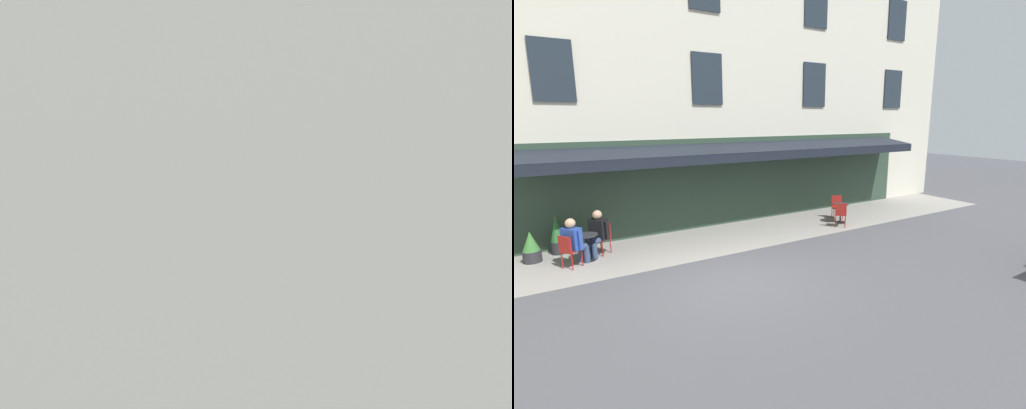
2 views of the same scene
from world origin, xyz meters
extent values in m
plane|color=#4C4C51|center=(0.00, 0.00, 0.00)|extent=(70.00, 70.00, 0.00)
cube|color=gray|center=(-3.25, -3.40, 0.00)|extent=(20.50, 3.20, 0.01)
cube|color=#2D4233|center=(-3.00, -4.97, 1.60)|extent=(16.00, 0.06, 3.20)
cube|color=black|center=(-3.00, -4.15, 2.85)|extent=(15.00, 1.70, 0.36)
cube|color=black|center=(-3.00, -3.32, 2.62)|extent=(15.00, 0.04, 0.28)
cube|color=#232D38|center=(-6.33, -4.96, 5.20)|extent=(1.10, 0.06, 1.70)
cube|color=#232D38|center=(-1.67, -4.96, 5.20)|extent=(1.10, 0.06, 1.70)
cube|color=#232D38|center=(3.00, -4.96, 5.20)|extent=(1.10, 0.06, 1.70)
cube|color=silver|center=(13.00, 3.50, 7.50)|extent=(10.00, 17.00, 15.00)
cube|color=gray|center=(7.94, 3.50, 0.30)|extent=(0.12, 17.00, 0.60)
cube|color=#232D38|center=(7.96, -2.00, 5.50)|extent=(0.06, 1.10, 1.70)
cube|color=#232D38|center=(7.96, 3.50, 5.50)|extent=(0.06, 1.10, 1.70)
cube|color=#232D38|center=(7.96, 9.00, 5.50)|extent=(0.06, 1.10, 1.70)
cube|color=gray|center=(6.60, -4.20, 0.07)|extent=(2.40, 1.40, 0.15)
cube|color=gray|center=(6.60, -4.55, 0.22)|extent=(2.40, 1.05, 0.30)
cube|color=gray|center=(6.60, -4.90, 0.38)|extent=(2.40, 0.70, 0.45)
cylinder|color=black|center=(2.75, -3.48, 0.01)|extent=(0.40, 0.40, 0.03)
cylinder|color=black|center=(2.75, -3.48, 0.36)|extent=(0.06, 0.06, 0.72)
cylinder|color=#2D2D33|center=(2.75, -3.48, 0.73)|extent=(0.60, 0.60, 0.03)
cylinder|color=maroon|center=(2.94, -3.11, 0.23)|extent=(0.03, 0.03, 0.45)
cylinder|color=maroon|center=(3.15, -3.38, 0.23)|extent=(0.03, 0.03, 0.45)
cylinder|color=maroon|center=(3.21, -2.90, 0.23)|extent=(0.03, 0.03, 0.45)
cylinder|color=maroon|center=(3.42, -3.17, 0.23)|extent=(0.03, 0.03, 0.45)
cube|color=maroon|center=(3.18, -3.14, 0.47)|extent=(0.56, 0.56, 0.04)
cube|color=maroon|center=(3.32, -3.03, 0.70)|extent=(0.28, 0.34, 0.42)
cylinder|color=maroon|center=(2.57, -3.86, 0.23)|extent=(0.03, 0.03, 0.45)
cylinder|color=maroon|center=(2.35, -3.60, 0.23)|extent=(0.03, 0.03, 0.45)
cylinder|color=maroon|center=(2.31, -4.08, 0.23)|extent=(0.03, 0.03, 0.45)
cylinder|color=maroon|center=(2.09, -3.82, 0.23)|extent=(0.03, 0.03, 0.45)
cube|color=maroon|center=(2.33, -3.84, 0.47)|extent=(0.56, 0.56, 0.04)
cube|color=maroon|center=(2.19, -3.96, 0.70)|extent=(0.29, 0.33, 0.42)
cylinder|color=black|center=(-5.95, -2.73, 0.01)|extent=(0.40, 0.40, 0.03)
cylinder|color=black|center=(-5.95, -2.73, 0.36)|extent=(0.06, 0.06, 0.72)
cylinder|color=#2D2D33|center=(-5.95, -2.73, 0.73)|extent=(0.60, 0.60, 0.03)
cylinder|color=maroon|center=(-5.82, -2.34, 0.23)|extent=(0.03, 0.03, 0.45)
cylinder|color=maroon|center=(-5.57, -2.56, 0.23)|extent=(0.03, 0.03, 0.45)
cylinder|color=maroon|center=(-5.60, -2.08, 0.23)|extent=(0.03, 0.03, 0.45)
cylinder|color=maroon|center=(-5.34, -2.31, 0.23)|extent=(0.03, 0.03, 0.45)
cube|color=maroon|center=(-5.58, -2.32, 0.47)|extent=(0.57, 0.57, 0.04)
cube|color=maroon|center=(-5.46, -2.19, 0.70)|extent=(0.32, 0.30, 0.42)
cylinder|color=maroon|center=(-5.99, -3.15, 0.23)|extent=(0.03, 0.03, 0.45)
cylinder|color=maroon|center=(-6.29, -2.98, 0.23)|extent=(0.03, 0.03, 0.45)
cylinder|color=maroon|center=(-6.16, -3.44, 0.23)|extent=(0.03, 0.03, 0.45)
cylinder|color=maroon|center=(-6.45, -3.28, 0.23)|extent=(0.03, 0.03, 0.45)
cube|color=maroon|center=(-6.22, -3.21, 0.47)|extent=(0.54, 0.54, 0.04)
cube|color=maroon|center=(-6.31, -3.37, 0.70)|extent=(0.37, 0.23, 0.42)
cylinder|color=navy|center=(2.70, -3.65, 0.23)|extent=(0.15, 0.15, 0.47)
cylinder|color=navy|center=(2.57, -3.76, 0.49)|extent=(0.37, 0.35, 0.16)
cylinder|color=navy|center=(2.58, -3.50, 0.23)|extent=(0.15, 0.15, 0.47)
cylinder|color=navy|center=(2.45, -3.62, 0.49)|extent=(0.37, 0.35, 0.16)
cube|color=black|center=(2.38, -3.80, 0.78)|extent=(0.52, 0.54, 0.58)
sphere|color=tan|center=(2.38, -3.80, 1.20)|extent=(0.26, 0.26, 0.26)
cylinder|color=black|center=(2.57, -4.02, 0.77)|extent=(0.10, 0.10, 0.52)
cylinder|color=black|center=(2.19, -3.58, 0.77)|extent=(0.10, 0.10, 0.52)
cylinder|color=navy|center=(2.81, -3.32, 0.23)|extent=(0.15, 0.15, 0.47)
cylinder|color=navy|center=(2.94, -3.21, 0.49)|extent=(0.37, 0.34, 0.16)
cylinder|color=navy|center=(2.92, -3.46, 0.23)|extent=(0.15, 0.15, 0.47)
cylinder|color=navy|center=(3.06, -3.36, 0.49)|extent=(0.37, 0.34, 0.16)
cube|color=#28479E|center=(3.14, -3.18, 0.78)|extent=(0.51, 0.55, 0.58)
sphere|color=tan|center=(3.14, -3.18, 1.20)|extent=(0.26, 0.26, 0.26)
cylinder|color=#28479E|center=(2.96, -2.95, 0.76)|extent=(0.10, 0.10, 0.52)
cylinder|color=#28479E|center=(3.31, -3.41, 0.76)|extent=(0.10, 0.10, 0.52)
cylinder|color=black|center=(6.44, 1.51, 1.30)|extent=(0.05, 0.05, 2.60)
cylinder|color=#192899|center=(6.40, 1.50, 2.15)|extent=(0.13, 0.55, 0.56)
cylinder|color=red|center=(6.39, 1.50, 2.15)|extent=(0.12, 0.58, 0.59)
cylinder|color=brown|center=(6.58, -4.51, 0.22)|extent=(0.47, 0.47, 0.44)
sphere|color=#23562D|center=(6.58, -4.51, 0.63)|extent=(0.44, 0.44, 0.44)
cylinder|color=#2D2D33|center=(3.39, -4.57, 0.19)|extent=(0.38, 0.38, 0.38)
cone|color=#2D6B33|center=(3.39, -4.57, 0.78)|extent=(0.36, 0.36, 0.80)
cylinder|color=#2D2D33|center=(4.07, -4.17, 0.16)|extent=(0.46, 0.46, 0.33)
cone|color=#3D7A38|center=(4.07, -4.17, 0.60)|extent=(0.44, 0.44, 0.55)
cylinder|color=#2D2D33|center=(7.17, -3.98, 0.15)|extent=(0.48, 0.48, 0.30)
sphere|color=#23562D|center=(7.17, -3.98, 0.55)|extent=(0.58, 0.58, 0.58)
camera|label=1|loc=(-14.88, -11.83, 6.84)|focal=35.51mm
camera|label=2|loc=(4.04, 7.99, 3.90)|focal=27.54mm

